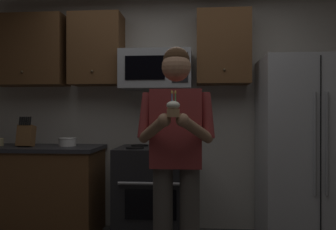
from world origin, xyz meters
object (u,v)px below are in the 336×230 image
person (176,149)px  cupcake (173,109)px  microwave (156,70)px  oven_range (155,192)px  knife_block (26,135)px  bowl_large_white (67,142)px  refrigerator (308,151)px

person → cupcake: (0.00, -0.33, 0.30)m
microwave → person: (0.27, -1.06, -0.72)m
oven_range → microwave: 1.26m
oven_range → person: (0.27, -0.94, 0.53)m
knife_block → oven_range: bearing=1.3°
microwave → bowl_large_white: size_ratio=3.93×
refrigerator → knife_block: (-2.85, 0.01, 0.14)m
knife_block → microwave: bearing=6.3°
oven_range → bowl_large_white: 1.07m
person → cupcake: 0.44m
refrigerator → bowl_large_white: size_ratio=9.56×
oven_range → knife_block: 1.46m
microwave → cupcake: size_ratio=4.26×
oven_range → refrigerator: refrigerator is taller
microwave → person: size_ratio=0.42×
refrigerator → knife_block: refrigerator is taller
knife_block → person: size_ratio=0.18×
oven_range → person: 1.12m
oven_range → microwave: (0.00, 0.12, 1.26)m
oven_range → bowl_large_white: (-0.94, 0.06, 0.50)m
microwave → knife_block: 1.52m
microwave → cupcake: bearing=-78.9°
refrigerator → knife_block: size_ratio=5.63×
knife_block → person: bearing=-29.5°
cupcake → knife_block: bearing=142.5°
microwave → oven_range: bearing=-90.0°
oven_range → person: person is taller
oven_range → microwave: bearing=90.0°
microwave → bowl_large_white: bearing=-176.6°
refrigerator → person: refrigerator is taller
oven_range → microwave: microwave is taller
microwave → cupcake: microwave is taller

